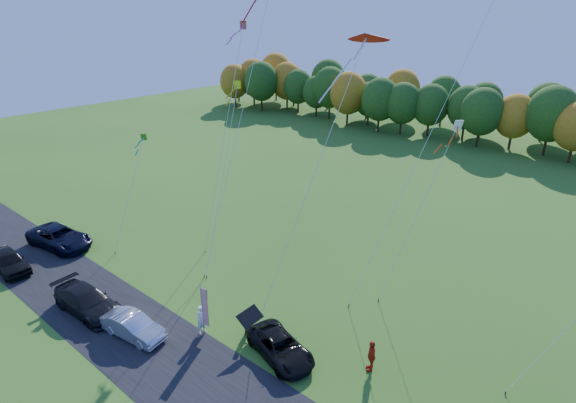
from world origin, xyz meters
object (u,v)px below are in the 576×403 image
Objects in this scene: feather_flag at (204,307)px; black_suv at (280,347)px; silver_sedan at (133,326)px; person_east at (371,356)px.

black_suv is at bearing 18.18° from feather_flag.
person_east reaches higher than silver_sedan.
person_east is 10.26m from feather_flag.
silver_sedan reaches higher than black_suv.
person_east is at bearing 23.09° from feather_flag.
person_east is at bearing -46.00° from black_suv.
feather_flag is at bearing -102.67° from person_east.
person_east is (4.62, 2.43, 0.31)m from black_suv.
black_suv is 1.10× the size of silver_sedan.
person_east is 0.55× the size of feather_flag.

